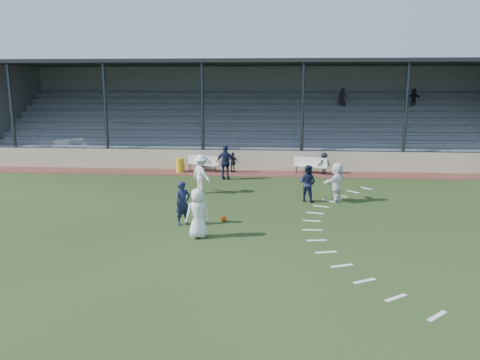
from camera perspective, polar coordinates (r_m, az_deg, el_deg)
name	(u,v)px	position (r m, az deg, el deg)	size (l,w,h in m)	color
ground	(235,228)	(17.44, -0.65, -5.90)	(90.00, 90.00, 0.00)	#263A17
cinder_track	(251,173)	(27.59, 1.30, 0.84)	(34.00, 2.00, 0.02)	brown
retaining_wall	(252,160)	(28.51, 1.42, 2.41)	(34.00, 0.18, 1.20)	beige
bench_left	(203,162)	(28.16, -4.54, 2.22)	(2.03, 1.00, 0.95)	silver
bench_right	(310,164)	(27.72, 8.57, 1.97)	(2.02, 1.11, 0.95)	silver
trash_bin	(180,165)	(28.09, -7.30, 1.82)	(0.51, 0.51, 0.82)	gold
football	(224,219)	(18.22, -2.02, -4.74)	(0.22, 0.22, 0.22)	#CF400C
player_white_lead	(198,213)	(16.27, -5.19, -4.07)	(0.85, 0.55, 1.74)	white
player_navy_lead	(183,203)	(17.76, -6.97, -2.83)	(0.61, 0.40, 1.68)	#141B39
player_navy_mid	(308,183)	(21.29, 8.24, -0.38)	(0.81, 0.63, 1.67)	#141B39
player_white_wing	(201,174)	(22.68, -4.74, 0.74)	(1.22, 0.70, 1.88)	white
player_navy_wing	(226,163)	(25.74, -1.74, 2.14)	(1.11, 0.46, 1.90)	#141B39
player_white_back	(337,182)	(21.45, 11.72, -0.25)	(1.66, 0.53, 1.79)	white
sub_left_near	(202,163)	(28.03, -4.69, 2.09)	(0.38, 0.25, 1.05)	black
sub_left_far	(233,162)	(27.70, -0.85, 2.16)	(0.70, 0.29, 1.19)	black
sub_right	(324,163)	(27.74, 10.19, 2.05)	(0.81, 0.47, 1.25)	black
grandstand	(255,127)	(32.97, 1.90, 6.52)	(34.60, 9.00, 6.61)	slate
penalty_arc	(347,231)	(17.57, 12.94, -6.05)	(3.89, 14.63, 0.01)	white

